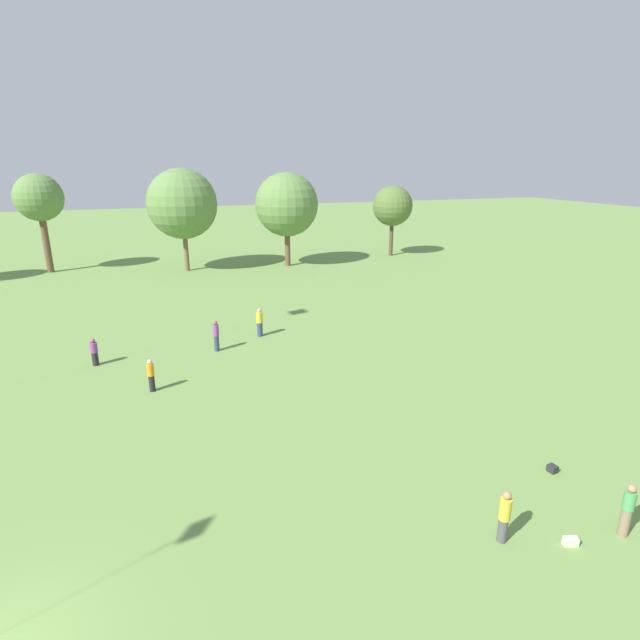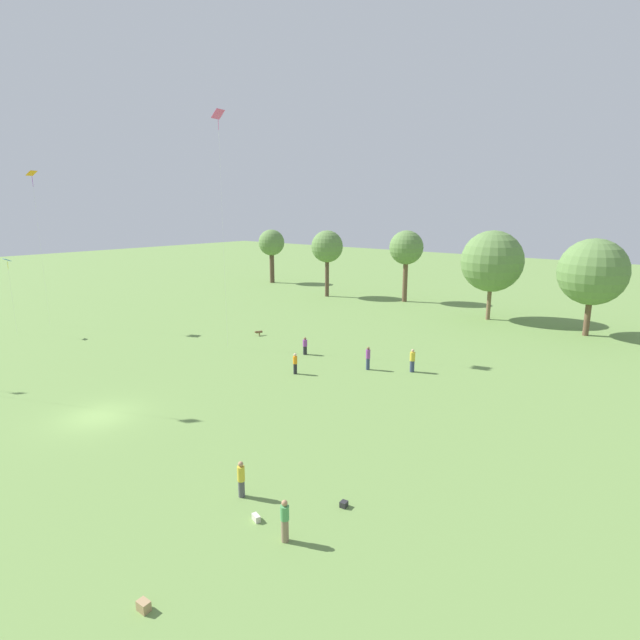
{
  "view_description": "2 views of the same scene",
  "coord_description": "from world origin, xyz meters",
  "px_view_note": "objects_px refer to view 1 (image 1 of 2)",
  "views": [
    {
      "loc": [
        4.41,
        -9.9,
        10.73
      ],
      "look_at": [
        12.33,
        12.92,
        3.03
      ],
      "focal_mm": 28.0,
      "sensor_mm": 36.0,
      "label": 1
    },
    {
      "loc": [
        28.86,
        -13.43,
        12.58
      ],
      "look_at": [
        6.87,
        13.25,
        4.79
      ],
      "focal_mm": 28.0,
      "sensor_mm": 36.0,
      "label": 2
    }
  ],
  "objects_px": {
    "person_1": "(151,375)",
    "person_3": "(216,336)",
    "picnic_bag_0": "(571,541)",
    "picnic_bag_1": "(552,469)",
    "person_0": "(94,352)",
    "person_5": "(260,322)",
    "person_4": "(504,516)",
    "person_2": "(627,510)"
  },
  "relations": [
    {
      "from": "person_1",
      "to": "person_3",
      "type": "relative_size",
      "value": 0.88
    },
    {
      "from": "person_3",
      "to": "picnic_bag_0",
      "type": "relative_size",
      "value": 4.02
    },
    {
      "from": "picnic_bag_0",
      "to": "picnic_bag_1",
      "type": "relative_size",
      "value": 1.34
    },
    {
      "from": "person_0",
      "to": "picnic_bag_1",
      "type": "bearing_deg",
      "value": 49.29
    },
    {
      "from": "person_5",
      "to": "person_1",
      "type": "bearing_deg",
      "value": -61.81
    },
    {
      "from": "person_4",
      "to": "person_0",
      "type": "bearing_deg",
      "value": -86.05
    },
    {
      "from": "picnic_bag_0",
      "to": "picnic_bag_1",
      "type": "height_order",
      "value": "picnic_bag_0"
    },
    {
      "from": "person_2",
      "to": "picnic_bag_1",
      "type": "bearing_deg",
      "value": -118.31
    },
    {
      "from": "person_0",
      "to": "person_4",
      "type": "bearing_deg",
      "value": 37.82
    },
    {
      "from": "person_1",
      "to": "picnic_bag_0",
      "type": "distance_m",
      "value": 18.65
    },
    {
      "from": "person_3",
      "to": "person_2",
      "type": "bearing_deg",
      "value": -111.08
    },
    {
      "from": "person_0",
      "to": "person_2",
      "type": "distance_m",
      "value": 25.17
    },
    {
      "from": "person_2",
      "to": "person_4",
      "type": "xyz_separation_m",
      "value": [
        -3.6,
        0.99,
        -0.03
      ]
    },
    {
      "from": "person_1",
      "to": "person_3",
      "type": "height_order",
      "value": "person_3"
    },
    {
      "from": "picnic_bag_1",
      "to": "person_1",
      "type": "bearing_deg",
      "value": 138.99
    },
    {
      "from": "person_4",
      "to": "picnic_bag_0",
      "type": "distance_m",
      "value": 2.1
    },
    {
      "from": "person_1",
      "to": "person_5",
      "type": "bearing_deg",
      "value": -91.38
    },
    {
      "from": "person_0",
      "to": "person_3",
      "type": "xyz_separation_m",
      "value": [
        6.63,
        0.02,
        0.18
      ]
    },
    {
      "from": "person_2",
      "to": "person_3",
      "type": "relative_size",
      "value": 0.94
    },
    {
      "from": "person_1",
      "to": "person_4",
      "type": "bearing_deg",
      "value": 170.21
    },
    {
      "from": "person_2",
      "to": "person_3",
      "type": "xyz_separation_m",
      "value": [
        -9.35,
        19.46,
        0.06
      ]
    },
    {
      "from": "person_5",
      "to": "picnic_bag_0",
      "type": "height_order",
      "value": "person_5"
    },
    {
      "from": "person_2",
      "to": "person_5",
      "type": "xyz_separation_m",
      "value": [
        -6.36,
        21.2,
        0.03
      ]
    },
    {
      "from": "person_0",
      "to": "picnic_bag_0",
      "type": "xyz_separation_m",
      "value": [
        14.17,
        -19.26,
        -0.63
      ]
    },
    {
      "from": "person_5",
      "to": "picnic_bag_1",
      "type": "bearing_deg",
      "value": 6.24
    },
    {
      "from": "person_0",
      "to": "person_5",
      "type": "distance_m",
      "value": 9.78
    },
    {
      "from": "person_0",
      "to": "picnic_bag_1",
      "type": "distance_m",
      "value": 23.04
    },
    {
      "from": "person_5",
      "to": "person_3",
      "type": "bearing_deg",
      "value": -74.16
    },
    {
      "from": "person_4",
      "to": "person_5",
      "type": "relative_size",
      "value": 0.92
    },
    {
      "from": "person_1",
      "to": "person_5",
      "type": "xyz_separation_m",
      "value": [
        6.75,
        6.2,
        0.08
      ]
    },
    {
      "from": "person_5",
      "to": "picnic_bag_0",
      "type": "relative_size",
      "value": 3.95
    },
    {
      "from": "person_0",
      "to": "person_3",
      "type": "height_order",
      "value": "person_3"
    },
    {
      "from": "person_1",
      "to": "person_3",
      "type": "bearing_deg",
      "value": -84.08
    },
    {
      "from": "person_0",
      "to": "picnic_bag_0",
      "type": "distance_m",
      "value": 23.92
    },
    {
      "from": "person_1",
      "to": "person_3",
      "type": "xyz_separation_m",
      "value": [
        3.75,
        4.46,
        0.11
      ]
    },
    {
      "from": "person_1",
      "to": "picnic_bag_1",
      "type": "bearing_deg",
      "value": -174.98
    },
    {
      "from": "person_3",
      "to": "picnic_bag_1",
      "type": "height_order",
      "value": "person_3"
    },
    {
      "from": "picnic_bag_0",
      "to": "picnic_bag_1",
      "type": "xyz_separation_m",
      "value": [
        2.21,
        3.07,
        -0.0
      ]
    },
    {
      "from": "person_4",
      "to": "person_2",
      "type": "bearing_deg",
      "value": 134.65
    },
    {
      "from": "person_0",
      "to": "person_1",
      "type": "height_order",
      "value": "person_1"
    },
    {
      "from": "person_1",
      "to": "picnic_bag_0",
      "type": "relative_size",
      "value": 3.56
    },
    {
      "from": "person_2",
      "to": "person_4",
      "type": "bearing_deg",
      "value": -36.69
    }
  ]
}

